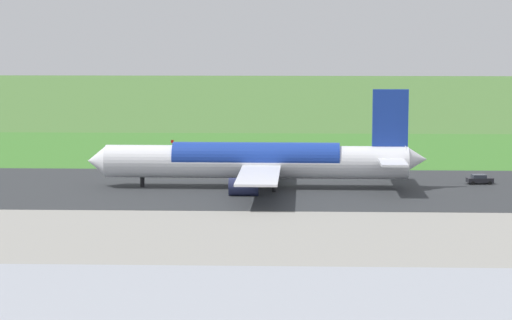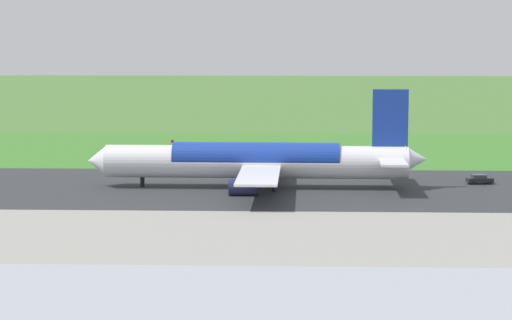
{
  "view_description": "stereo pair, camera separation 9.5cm",
  "coord_description": "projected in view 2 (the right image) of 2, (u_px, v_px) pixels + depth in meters",
  "views": [
    {
      "loc": [
        -19.94,
        155.84,
        24.82
      ],
      "look_at": [
        -14.24,
        0.0,
        4.5
      ],
      "focal_mm": 69.54,
      "sensor_mm": 36.0,
      "label": 1
    },
    {
      "loc": [
        -20.04,
        155.84,
        24.82
      ],
      "look_at": [
        -14.24,
        0.0,
        4.5
      ],
      "focal_mm": 69.54,
      "sensor_mm": 36.0,
      "label": 2
    }
  ],
  "objects": [
    {
      "name": "apron_concrete",
      "position": [
        103.0,
        266.0,
        105.22
      ],
      "size": [
        440.0,
        110.0,
        0.05
      ],
      "primitive_type": "cube",
      "color": "gray",
      "rests_on": "ground"
    },
    {
      "name": "traffic_cone_orange",
      "position": [
        146.0,
        153.0,
        200.2
      ],
      "size": [
        0.4,
        0.4,
        0.55
      ],
      "primitive_type": "cone",
      "color": "orange",
      "rests_on": "ground"
    },
    {
      "name": "service_car_followme",
      "position": [
        480.0,
        179.0,
        161.51
      ],
      "size": [
        4.39,
        2.33,
        1.62
      ],
      "color": "black",
      "rests_on": "ground"
    },
    {
      "name": "grass_verge_foreground",
      "position": [
        195.0,
        153.0,
        202.74
      ],
      "size": [
        600.0,
        80.0,
        0.04
      ],
      "primitive_type": "cube",
      "color": "#3C782B",
      "rests_on": "ground"
    },
    {
      "name": "airliner_main",
      "position": [
        258.0,
        161.0,
        157.27
      ],
      "size": [
        54.0,
        44.07,
        15.88
      ],
      "color": "white",
      "rests_on": "ground"
    },
    {
      "name": "runway_asphalt",
      "position": [
        167.0,
        187.0,
        158.37
      ],
      "size": [
        600.0,
        41.74,
        0.06
      ],
      "primitive_type": "cube",
      "color": "#2D3033",
      "rests_on": "ground"
    },
    {
      "name": "no_stopping_sign",
      "position": [
        172.0,
        145.0,
        203.06
      ],
      "size": [
        0.6,
        0.1,
        2.67
      ],
      "color": "slate",
      "rests_on": "ground"
    },
    {
      "name": "ground_plane",
      "position": [
        167.0,
        187.0,
        158.37
      ],
      "size": [
        800.0,
        800.0,
        0.0
      ],
      "primitive_type": "plane",
      "color": "#477233"
    }
  ]
}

